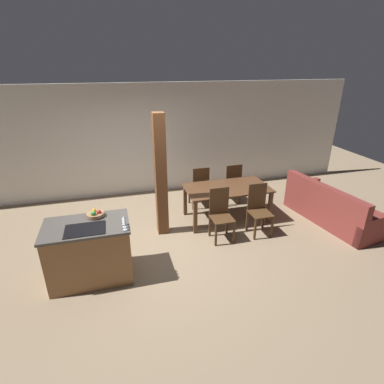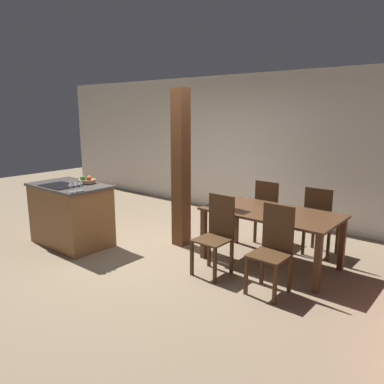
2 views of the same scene
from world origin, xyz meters
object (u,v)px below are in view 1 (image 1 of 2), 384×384
(wine_glass_middle, at_px, (124,220))
(dining_table, at_px, (227,191))
(dining_chair_far_left, at_px, (200,187))
(dining_chair_near_left, at_px, (221,214))
(kitchen_island, at_px, (90,251))
(wine_glass_near, at_px, (124,223))
(dining_chair_near_right, at_px, (259,209))
(dining_chair_far_right, at_px, (232,183))
(couch, at_px, (332,209))
(fruit_bowl, at_px, (95,214))
(wine_glass_far, at_px, (124,218))
(timber_post, at_px, (161,177))

(wine_glass_middle, distance_m, dining_table, 2.66)
(dining_table, bearing_deg, dining_chair_far_left, 119.64)
(dining_table, height_order, dining_chair_near_left, dining_chair_near_left)
(kitchen_island, bearing_deg, dining_chair_far_left, 39.77)
(wine_glass_near, xyz_separation_m, dining_chair_near_right, (2.56, 0.88, -0.54))
(wine_glass_middle, xyz_separation_m, dining_chair_far_right, (2.56, 2.18, -0.54))
(wine_glass_near, relative_size, couch, 0.07)
(fruit_bowl, height_order, dining_chair_near_left, fruit_bowl)
(wine_glass_far, distance_m, couch, 4.42)
(fruit_bowl, distance_m, dining_chair_near_left, 2.27)
(couch, bearing_deg, dining_chair_far_left, 53.07)
(dining_chair_near_left, bearing_deg, fruit_bowl, -171.23)
(wine_glass_far, relative_size, dining_chair_near_right, 0.15)
(kitchen_island, relative_size, dining_chair_near_left, 1.25)
(kitchen_island, relative_size, wine_glass_near, 8.55)
(kitchen_island, distance_m, dining_chair_far_right, 3.67)
(kitchen_island, xyz_separation_m, timber_post, (1.31, 1.06, 0.70))
(dining_chair_near_left, xyz_separation_m, timber_post, (-1.02, 0.50, 0.66))
(kitchen_island, bearing_deg, dining_chair_near_right, 10.21)
(dining_chair_far_left, bearing_deg, couch, 151.21)
(kitchen_island, height_order, dining_chair_far_right, dining_chair_far_right)
(wine_glass_middle, relative_size, dining_chair_near_right, 0.15)
(dining_chair_far_right, relative_size, timber_post, 0.42)
(wine_glass_far, distance_m, dining_chair_near_left, 1.99)
(dining_chair_near_right, bearing_deg, kitchen_island, -169.79)
(couch, relative_size, timber_post, 0.93)
(kitchen_island, bearing_deg, wine_glass_near, -29.80)
(fruit_bowl, height_order, dining_chair_near_right, fruit_bowl)
(dining_table, bearing_deg, wine_glass_near, -144.24)
(dining_chair_far_right, bearing_deg, fruit_bowl, 29.96)
(dining_chair_near_left, bearing_deg, dining_chair_near_right, 0.00)
(kitchen_island, height_order, dining_chair_far_left, dining_chair_far_left)
(wine_glass_far, height_order, dining_chair_far_right, wine_glass_far)
(kitchen_island, bearing_deg, dining_table, 24.67)
(dining_chair_near_left, height_order, dining_chair_far_right, same)
(wine_glass_middle, xyz_separation_m, wine_glass_far, (0.00, 0.08, 0.00))
(couch, bearing_deg, kitchen_island, 88.41)
(fruit_bowl, xyz_separation_m, wine_glass_near, (0.41, -0.54, 0.07))
(fruit_bowl, distance_m, wine_glass_middle, 0.62)
(wine_glass_far, bearing_deg, wine_glass_middle, -90.00)
(wine_glass_far, bearing_deg, wine_glass_near, -90.00)
(wine_glass_far, bearing_deg, kitchen_island, 163.88)
(fruit_bowl, bearing_deg, couch, 4.06)
(kitchen_island, xyz_separation_m, dining_chair_far_left, (2.33, 1.94, 0.04))
(dining_chair_far_left, relative_size, couch, 0.46)
(dining_chair_far_left, xyz_separation_m, timber_post, (-1.02, -0.88, 0.66))
(fruit_bowl, relative_size, dining_chair_far_right, 0.26)
(wine_glass_near, distance_m, dining_chair_near_left, 2.06)
(couch, bearing_deg, fruit_bowl, 85.92)
(wine_glass_middle, bearing_deg, timber_post, 59.73)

